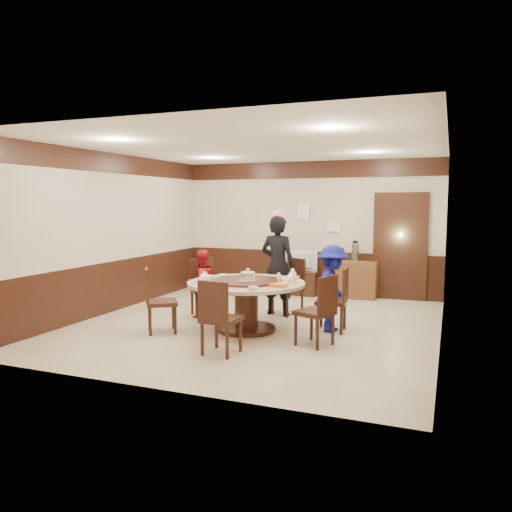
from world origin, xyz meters
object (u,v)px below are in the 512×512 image
at_px(banquet_table, 246,296).
at_px(shrimp_platter, 279,286).
at_px(birthday_cake, 248,276).
at_px(side_cabinet, 357,280).
at_px(person_standing, 278,265).
at_px(person_blue, 333,288).
at_px(television, 298,260).
at_px(thermos, 355,252).
at_px(person_red, 201,284).
at_px(tv_stand, 298,283).

bearing_deg(banquet_table, shrimp_platter, -29.88).
distance_m(birthday_cake, side_cabinet, 3.46).
bearing_deg(person_standing, person_blue, 153.79).
xyz_separation_m(shrimp_platter, side_cabinet, (0.45, 3.60, -0.40)).
distance_m(person_blue, television, 3.08).
distance_m(person_blue, side_cabinet, 2.81).
bearing_deg(shrimp_platter, person_blue, 54.39).
relative_size(television, thermos, 2.05).
bearing_deg(side_cabinet, person_red, -128.92).
relative_size(side_cabinet, thermos, 2.11).
height_order(person_standing, person_red, person_standing).
bearing_deg(television, person_red, 63.42).
height_order(banquet_table, person_standing, person_standing).
height_order(tv_stand, thermos, thermos).
bearing_deg(person_red, television, -167.61).
relative_size(banquet_table, side_cabinet, 2.21).
height_order(banquet_table, shrimp_platter, shrimp_platter).
xyz_separation_m(person_blue, side_cabinet, (-0.13, 2.80, -0.28)).
bearing_deg(shrimp_platter, person_standing, 109.41).
bearing_deg(tv_stand, person_red, -109.26).
bearing_deg(television, tv_stand, 180.00).
distance_m(person_red, television, 2.80).
bearing_deg(banquet_table, thermos, 72.02).
distance_m(banquet_table, birthday_cake, 0.31).
bearing_deg(side_cabinet, person_blue, -87.43).
xyz_separation_m(person_blue, thermos, (-0.17, 2.80, 0.28)).
bearing_deg(television, side_cabinet, 174.08).
distance_m(birthday_cake, thermos, 3.41).
relative_size(shrimp_platter, thermos, 0.79).
distance_m(person_standing, person_red, 1.35).
relative_size(television, side_cabinet, 0.97).
relative_size(banquet_table, television, 2.27).
height_order(person_red, thermos, person_red).
height_order(person_red, birthday_cake, person_red).
xyz_separation_m(person_standing, person_blue, (1.13, -0.77, -0.20)).
height_order(person_blue, thermos, person_blue).
bearing_deg(person_standing, birthday_cake, 95.62).
distance_m(television, thermos, 1.21).
bearing_deg(person_blue, person_red, 86.76).
distance_m(person_standing, tv_stand, 2.10).
bearing_deg(thermos, person_blue, -86.48).
relative_size(person_red, side_cabinet, 1.44).
xyz_separation_m(person_standing, tv_stand, (-0.23, 2.00, -0.61)).
bearing_deg(banquet_table, side_cabinet, 71.28).
distance_m(birthday_cake, shrimp_platter, 0.70).
bearing_deg(thermos, side_cabinet, 0.00).
bearing_deg(thermos, tv_stand, -178.55).
height_order(person_red, television, person_red).
xyz_separation_m(person_blue, television, (-1.36, 2.77, 0.07)).
xyz_separation_m(banquet_table, person_blue, (1.22, 0.43, 0.12)).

